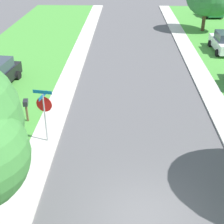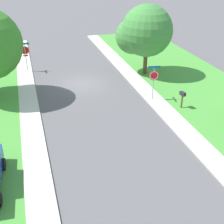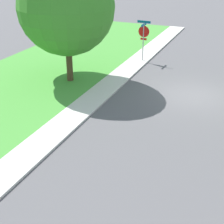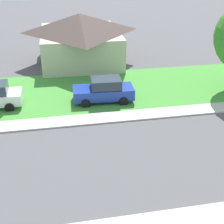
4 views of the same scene
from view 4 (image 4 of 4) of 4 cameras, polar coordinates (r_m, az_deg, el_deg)
The scene contains 4 objects.
sidewalk_east at distance 20.98m, azimuth -1.83°, elevation -1.10°, with size 1.40×56.00×0.10m, color beige.
lawn_east at distance 25.19m, azimuth -3.52°, elevation 3.85°, with size 8.00×56.00×0.08m, color #479338.
car_blue_far_down_street at distance 23.06m, azimuth -1.44°, elevation 3.88°, with size 2.20×4.38×1.76m.
house_right_setback at distance 31.41m, azimuth -5.68°, elevation 12.99°, with size 9.14×7.96×4.60m.
Camera 4 is at (-13.59, 14.78, 9.95)m, focal length 51.60 mm.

